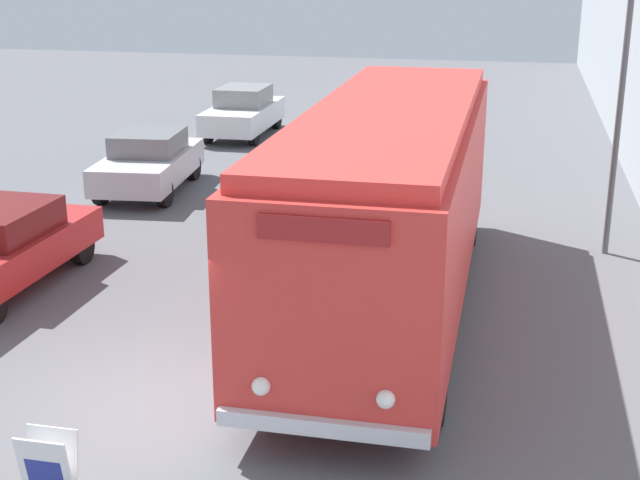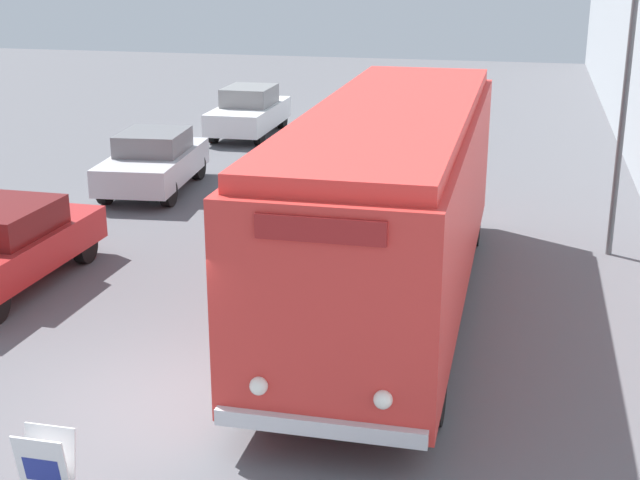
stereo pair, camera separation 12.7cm
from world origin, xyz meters
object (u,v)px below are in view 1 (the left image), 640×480
at_px(vintage_bus, 389,198).
at_px(sign_board, 49,470).
at_px(parked_car_far, 243,112).
at_px(streetlamp, 627,36).
at_px(parked_car_mid, 149,162).

bearing_deg(vintage_bus, sign_board, -113.31).
xyz_separation_m(vintage_bus, sign_board, (-2.76, -6.41, -1.50)).
height_order(vintage_bus, parked_car_far, vintage_bus).
bearing_deg(streetlamp, vintage_bus, -135.84).
xyz_separation_m(streetlamp, parked_car_mid, (-10.79, 2.54, -3.51)).
height_order(sign_board, streetlamp, streetlamp).
xyz_separation_m(sign_board, parked_car_far, (-3.95, 19.95, 0.36)).
relative_size(streetlamp, parked_car_mid, 1.57).
relative_size(sign_board, parked_car_far, 0.21).
distance_m(sign_board, parked_car_mid, 13.36).
bearing_deg(vintage_bus, parked_car_far, 116.36).
distance_m(parked_car_mid, parked_car_far, 7.26).
xyz_separation_m(sign_board, parked_car_mid, (-4.17, 12.69, 0.34)).
bearing_deg(vintage_bus, streetlamp, 44.16).
relative_size(parked_car_mid, parked_car_far, 1.00).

